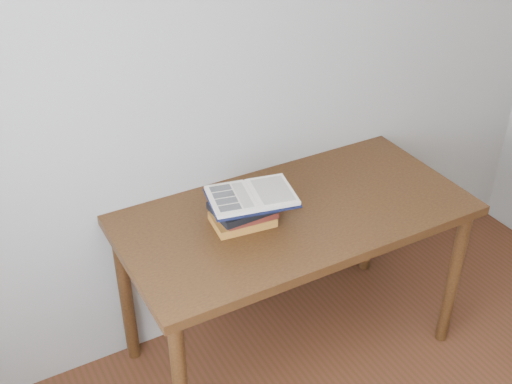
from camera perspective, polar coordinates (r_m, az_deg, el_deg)
desk at (r=2.79m, az=3.46°, el=-3.30°), size 1.50×0.75×0.81m
book_stack at (r=2.62m, az=-1.19°, el=-1.67°), size 0.26×0.20×0.12m
open_book at (r=2.58m, az=-0.39°, el=-0.37°), size 0.39×0.31×0.03m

